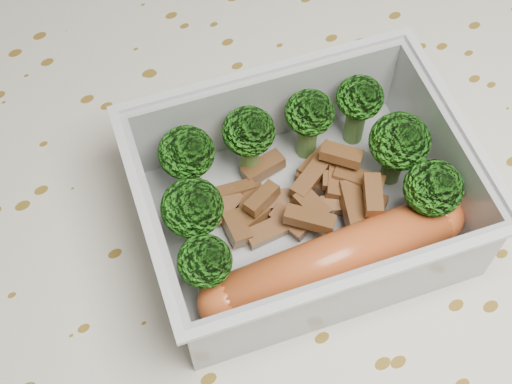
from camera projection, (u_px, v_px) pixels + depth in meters
dining_table at (251, 268)px, 0.52m from camera, size 1.40×0.90×0.75m
tablecloth at (250, 236)px, 0.48m from camera, size 1.46×0.96×0.19m
lunch_container at (304, 204)px, 0.42m from camera, size 0.21×0.18×0.07m
broccoli_florets at (296, 164)px, 0.41m from camera, size 0.17×0.13×0.05m
meat_pile at (305, 196)px, 0.43m from camera, size 0.10×0.08×0.03m
sausage at (335, 259)px, 0.40m from camera, size 0.16×0.05×0.03m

